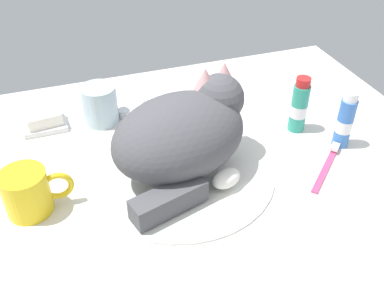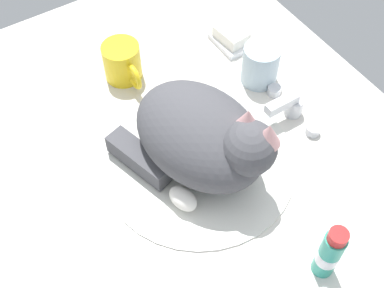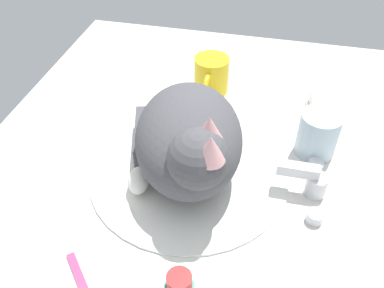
% 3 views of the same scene
% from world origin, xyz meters
% --- Properties ---
extents(ground_plane, '(1.10, 0.83, 0.03)m').
position_xyz_m(ground_plane, '(0.00, 0.00, -0.01)').
color(ground_plane, silver).
extents(sink_basin, '(0.36, 0.36, 0.01)m').
position_xyz_m(sink_basin, '(0.00, 0.00, 0.00)').
color(sink_basin, silver).
rests_on(sink_basin, ground_plane).
extents(faucet, '(0.15, 0.09, 0.06)m').
position_xyz_m(faucet, '(0.00, 0.21, 0.02)').
color(faucet, silver).
rests_on(faucet, ground_plane).
extents(cat, '(0.29, 0.25, 0.18)m').
position_xyz_m(cat, '(0.01, 0.00, 0.09)').
color(cat, '#4C4C51').
rests_on(cat, sink_basin).
extents(coffee_mug, '(0.12, 0.08, 0.08)m').
position_xyz_m(coffee_mug, '(-0.27, -0.01, 0.04)').
color(coffee_mug, yellow).
rests_on(coffee_mug, ground_plane).
extents(rinse_cup, '(0.07, 0.07, 0.09)m').
position_xyz_m(rinse_cup, '(-0.11, 0.22, 0.04)').
color(rinse_cup, silver).
rests_on(rinse_cup, ground_plane).
extents(soap_dish, '(0.09, 0.06, 0.01)m').
position_xyz_m(soap_dish, '(-0.23, 0.23, 0.01)').
color(soap_dish, white).
rests_on(soap_dish, ground_plane).
extents(soap_bar, '(0.08, 0.06, 0.03)m').
position_xyz_m(soap_bar, '(-0.23, 0.23, 0.03)').
color(soap_bar, white).
rests_on(soap_bar, soap_dish).
extents(toothpaste_bottle, '(0.04, 0.04, 0.12)m').
position_xyz_m(toothpaste_bottle, '(0.28, 0.06, 0.06)').
color(toothpaste_bottle, teal).
rests_on(toothpaste_bottle, ground_plane).
extents(mouthwash_bottle, '(0.03, 0.03, 0.12)m').
position_xyz_m(mouthwash_bottle, '(0.34, -0.02, 0.06)').
color(mouthwash_bottle, '#3870C6').
rests_on(mouthwash_bottle, ground_plane).
extents(toothbrush, '(0.12, 0.11, 0.02)m').
position_xyz_m(toothbrush, '(0.27, -0.08, 0.01)').
color(toothbrush, '#D83F72').
rests_on(toothbrush, ground_plane).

